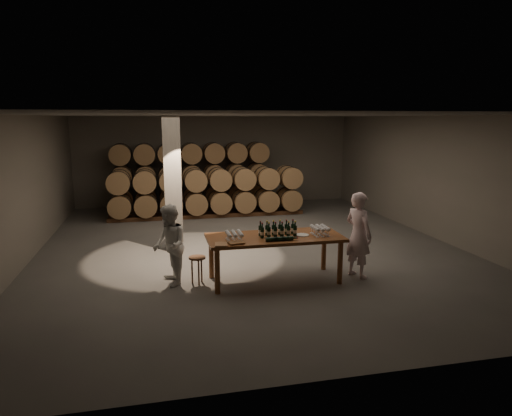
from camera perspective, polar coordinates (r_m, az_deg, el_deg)
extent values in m
plane|color=#555350|center=(11.37, -0.92, -4.81)|extent=(12.00, 12.00, 0.00)
plane|color=#605E59|center=(10.94, -0.98, 11.53)|extent=(12.00, 12.00, 0.00)
plane|color=slate|center=(16.93, -5.07, 5.91)|extent=(10.00, 0.00, 10.00)
plane|color=slate|center=(5.42, 12.01, -5.39)|extent=(10.00, 0.00, 10.00)
plane|color=slate|center=(11.18, -26.95, 2.09)|extent=(0.00, 12.00, 12.00)
plane|color=slate|center=(13.00, 21.23, 3.64)|extent=(0.00, 12.00, 12.00)
cube|color=gray|center=(11.03, -10.38, 3.01)|extent=(0.40, 0.40, 3.20)
cylinder|color=brown|center=(8.30, -4.86, -7.90)|extent=(0.10, 0.10, 0.84)
cylinder|color=brown|center=(8.90, 10.47, -6.72)|extent=(0.10, 0.10, 0.84)
cylinder|color=brown|center=(9.11, -5.60, -6.17)|extent=(0.10, 0.10, 0.84)
cylinder|color=brown|center=(9.67, 8.48, -5.23)|extent=(0.10, 0.10, 0.84)
cube|color=brown|center=(8.80, 2.36, -3.71)|extent=(2.60, 1.10, 0.06)
cube|color=#502E1B|center=(15.96, -7.87, -0.06)|extent=(5.48, 0.10, 0.12)
cube|color=#502E1B|center=(16.55, -8.05, 0.33)|extent=(5.48, 0.10, 0.12)
cylinder|color=#9E7847|center=(16.17, -16.29, 1.22)|extent=(0.70, 0.95, 0.70)
cylinder|color=black|center=(15.91, -16.35, 1.07)|extent=(0.73, 0.04, 0.73)
cylinder|color=black|center=(16.43, -16.24, 1.37)|extent=(0.73, 0.04, 0.73)
cylinder|color=#9E7847|center=(16.14, -13.53, 1.34)|extent=(0.70, 0.95, 0.70)
cylinder|color=black|center=(15.88, -13.54, 1.19)|extent=(0.73, 0.04, 0.73)
cylinder|color=black|center=(16.39, -13.52, 1.49)|extent=(0.73, 0.04, 0.73)
cylinder|color=#9E7847|center=(16.14, -10.76, 1.46)|extent=(0.70, 0.95, 0.70)
cylinder|color=black|center=(15.88, -10.73, 1.30)|extent=(0.73, 0.04, 0.73)
cylinder|color=black|center=(16.40, -10.79, 1.60)|extent=(0.73, 0.04, 0.73)
cylinder|color=#9E7847|center=(16.18, -8.00, 1.57)|extent=(0.70, 0.95, 0.70)
cylinder|color=black|center=(15.92, -7.92, 1.42)|extent=(0.73, 0.04, 0.73)
cylinder|color=black|center=(16.44, -8.08, 1.71)|extent=(0.73, 0.04, 0.73)
cylinder|color=#9E7847|center=(16.26, -5.26, 1.68)|extent=(0.70, 0.95, 0.70)
cylinder|color=black|center=(16.00, -5.14, 1.53)|extent=(0.73, 0.04, 0.73)
cylinder|color=black|center=(16.51, -5.38, 1.82)|extent=(0.73, 0.04, 0.73)
cylinder|color=#9E7847|center=(16.37, -2.55, 1.78)|extent=(0.70, 0.95, 0.70)
cylinder|color=black|center=(16.12, -2.39, 1.63)|extent=(0.73, 0.04, 0.73)
cylinder|color=black|center=(16.63, -2.71, 1.92)|extent=(0.73, 0.04, 0.73)
cylinder|color=#9E7847|center=(16.53, 0.11, 1.87)|extent=(0.70, 0.95, 0.70)
cylinder|color=black|center=(16.28, 0.31, 1.73)|extent=(0.73, 0.04, 0.73)
cylinder|color=black|center=(16.78, -0.08, 2.01)|extent=(0.73, 0.04, 0.73)
cylinder|color=#9E7847|center=(16.07, -16.43, 3.82)|extent=(0.70, 0.95, 0.70)
cylinder|color=black|center=(15.81, -16.49, 3.71)|extent=(0.73, 0.04, 0.73)
cylinder|color=black|center=(16.32, -16.38, 3.93)|extent=(0.73, 0.04, 0.73)
cylinder|color=#9E7847|center=(16.03, -13.65, 3.95)|extent=(0.70, 0.95, 0.70)
cylinder|color=black|center=(15.77, -13.66, 3.83)|extent=(0.73, 0.04, 0.73)
cylinder|color=black|center=(16.29, -13.63, 4.06)|extent=(0.73, 0.04, 0.73)
cylinder|color=#9E7847|center=(16.03, -10.86, 4.06)|extent=(0.70, 0.95, 0.70)
cylinder|color=black|center=(15.78, -10.82, 3.95)|extent=(0.73, 0.04, 0.73)
cylinder|color=black|center=(16.29, -10.89, 4.17)|extent=(0.73, 0.04, 0.73)
cylinder|color=#9E7847|center=(16.08, -8.07, 4.17)|extent=(0.70, 0.95, 0.70)
cylinder|color=black|center=(15.82, -7.99, 4.06)|extent=(0.73, 0.04, 0.73)
cylinder|color=black|center=(16.33, -8.15, 4.28)|extent=(0.73, 0.04, 0.73)
cylinder|color=#9E7847|center=(16.16, -5.31, 4.27)|extent=(0.70, 0.95, 0.70)
cylinder|color=black|center=(15.90, -5.19, 4.16)|extent=(0.73, 0.04, 0.73)
cylinder|color=black|center=(16.41, -5.42, 4.37)|extent=(0.73, 0.04, 0.73)
cylinder|color=#9E7847|center=(16.27, -2.57, 4.35)|extent=(0.70, 0.95, 0.70)
cylinder|color=black|center=(16.02, -2.41, 4.24)|extent=(0.73, 0.04, 0.73)
cylinder|color=black|center=(16.53, -2.73, 4.45)|extent=(0.73, 0.04, 0.73)
cylinder|color=#9E7847|center=(16.42, 0.11, 4.42)|extent=(0.70, 0.95, 0.70)
cylinder|color=black|center=(16.17, 0.32, 4.32)|extent=(0.73, 0.04, 0.73)
cylinder|color=black|center=(16.68, -0.08, 4.52)|extent=(0.73, 0.04, 0.73)
cylinder|color=#9E7847|center=(16.00, -16.58, 6.45)|extent=(0.70, 0.95, 0.70)
cylinder|color=black|center=(15.74, -16.64, 6.38)|extent=(0.73, 0.04, 0.73)
cylinder|color=black|center=(16.25, -16.52, 6.52)|extent=(0.73, 0.04, 0.73)
cylinder|color=#9E7847|center=(15.96, -13.77, 6.58)|extent=(0.70, 0.95, 0.70)
cylinder|color=black|center=(15.70, -13.79, 6.51)|extent=(0.73, 0.04, 0.73)
cylinder|color=black|center=(16.22, -13.75, 6.65)|extent=(0.73, 0.04, 0.73)
cylinder|color=#9E7847|center=(15.96, -10.95, 6.70)|extent=(0.70, 0.95, 0.70)
cylinder|color=black|center=(15.70, -10.92, 6.63)|extent=(0.73, 0.04, 0.73)
cylinder|color=black|center=(16.22, -10.98, 6.77)|extent=(0.73, 0.04, 0.73)
cylinder|color=#9E7847|center=(16.01, -8.14, 6.80)|extent=(0.70, 0.95, 0.70)
cylinder|color=black|center=(15.75, -8.07, 6.73)|extent=(0.73, 0.04, 0.73)
cylinder|color=black|center=(16.26, -8.22, 6.86)|extent=(0.73, 0.04, 0.73)
cylinder|color=#9E7847|center=(16.08, -5.35, 6.88)|extent=(0.70, 0.95, 0.70)
cylinder|color=black|center=(15.83, -5.23, 6.82)|extent=(0.73, 0.04, 0.73)
cylinder|color=black|center=(16.34, -5.47, 6.95)|extent=(0.73, 0.04, 0.73)
cylinder|color=#9E7847|center=(16.20, -2.60, 6.95)|extent=(0.70, 0.95, 0.70)
cylinder|color=black|center=(15.95, -2.43, 6.89)|extent=(0.73, 0.04, 0.73)
cylinder|color=black|center=(16.46, -2.76, 7.01)|extent=(0.73, 0.04, 0.73)
cylinder|color=#9E7847|center=(16.35, 0.12, 7.00)|extent=(0.70, 0.95, 0.70)
cylinder|color=black|center=(16.10, 0.32, 6.94)|extent=(0.73, 0.04, 0.73)
cylinder|color=black|center=(16.61, -0.08, 7.06)|extent=(0.73, 0.04, 0.73)
cube|color=#502E1B|center=(14.63, -5.89, -1.03)|extent=(6.26, 0.10, 0.12)
cube|color=#502E1B|center=(15.21, -6.16, -0.56)|extent=(6.26, 0.10, 0.12)
cylinder|color=#9E7847|center=(14.79, -16.62, 0.32)|extent=(0.70, 0.95, 0.70)
cylinder|color=black|center=(14.54, -16.68, 0.13)|extent=(0.73, 0.04, 0.73)
cylinder|color=black|center=(15.05, -16.55, 0.50)|extent=(0.73, 0.04, 0.73)
cylinder|color=#9E7847|center=(14.76, -13.60, 0.45)|extent=(0.70, 0.95, 0.70)
cylinder|color=black|center=(14.50, -13.61, 0.26)|extent=(0.73, 0.04, 0.73)
cylinder|color=black|center=(15.01, -13.58, 0.62)|extent=(0.73, 0.04, 0.73)
cylinder|color=#9E7847|center=(14.76, -10.57, 0.57)|extent=(0.70, 0.95, 0.70)
cylinder|color=black|center=(14.51, -10.53, 0.39)|extent=(0.73, 0.04, 0.73)
cylinder|color=black|center=(15.02, -10.61, 0.75)|extent=(0.73, 0.04, 0.73)
cylinder|color=#9E7847|center=(14.81, -7.56, 0.70)|extent=(0.70, 0.95, 0.70)
cylinder|color=black|center=(14.55, -7.46, 0.52)|extent=(0.73, 0.04, 0.73)
cylinder|color=black|center=(15.06, -7.64, 0.87)|extent=(0.73, 0.04, 0.73)
cylinder|color=#9E7847|center=(14.89, -4.57, 0.82)|extent=(0.70, 0.95, 0.70)
cylinder|color=black|center=(14.64, -4.42, 0.64)|extent=(0.73, 0.04, 0.73)
cylinder|color=black|center=(15.14, -4.70, 0.99)|extent=(0.73, 0.04, 0.73)
cylinder|color=#9E7847|center=(15.02, -1.62, 0.94)|extent=(0.70, 0.95, 0.70)
cylinder|color=black|center=(14.77, -1.43, 0.76)|extent=(0.73, 0.04, 0.73)
cylinder|color=black|center=(15.27, -1.80, 1.10)|extent=(0.73, 0.04, 0.73)
cylinder|color=#9E7847|center=(15.18, 1.27, 1.05)|extent=(0.70, 0.95, 0.70)
cylinder|color=black|center=(14.93, 1.51, 0.88)|extent=(0.73, 0.04, 0.73)
cylinder|color=black|center=(15.43, 1.04, 1.21)|extent=(0.73, 0.04, 0.73)
cylinder|color=#9E7847|center=(15.38, 4.10, 1.16)|extent=(0.70, 0.95, 0.70)
cylinder|color=black|center=(15.14, 4.38, 0.99)|extent=(0.73, 0.04, 0.73)
cylinder|color=black|center=(15.63, 3.82, 1.32)|extent=(0.73, 0.04, 0.73)
cylinder|color=#9E7847|center=(14.68, -16.78, 3.16)|extent=(0.70, 0.95, 0.70)
cylinder|color=black|center=(14.42, -16.85, 3.02)|extent=(0.73, 0.04, 0.73)
cylinder|color=black|center=(14.94, -16.71, 3.29)|extent=(0.73, 0.04, 0.73)
cylinder|color=#9E7847|center=(14.64, -13.73, 3.29)|extent=(0.70, 0.95, 0.70)
cylinder|color=black|center=(14.38, -13.75, 3.16)|extent=(0.73, 0.04, 0.73)
cylinder|color=black|center=(14.90, -13.71, 3.42)|extent=(0.73, 0.04, 0.73)
cylinder|color=#9E7847|center=(14.65, -10.67, 3.42)|extent=(0.70, 0.95, 0.70)
cylinder|color=black|center=(14.39, -10.64, 3.29)|extent=(0.73, 0.04, 0.73)
cylinder|color=black|center=(14.90, -10.71, 3.55)|extent=(0.73, 0.04, 0.73)
cylinder|color=#9E7847|center=(14.69, -7.63, 3.54)|extent=(0.70, 0.95, 0.70)
cylinder|color=black|center=(14.43, -7.54, 3.41)|extent=(0.73, 0.04, 0.73)
cylinder|color=black|center=(14.95, -7.72, 3.66)|extent=(0.73, 0.04, 0.73)
cylinder|color=#9E7847|center=(14.78, -4.61, 3.64)|extent=(0.70, 0.95, 0.70)
cylinder|color=black|center=(14.52, -4.47, 3.51)|extent=(0.73, 0.04, 0.73)
cylinder|color=black|center=(15.03, -4.75, 3.77)|extent=(0.73, 0.04, 0.73)
cylinder|color=#9E7847|center=(14.90, -1.63, 3.74)|extent=(0.70, 0.95, 0.70)
cylinder|color=black|center=(14.65, -1.44, 3.61)|extent=(0.73, 0.04, 0.73)
cylinder|color=black|center=(15.16, -1.82, 3.86)|extent=(0.73, 0.04, 0.73)
cylinder|color=#9E7847|center=(15.07, 1.29, 3.82)|extent=(0.70, 0.95, 0.70)
cylinder|color=black|center=(14.82, 1.53, 3.70)|extent=(0.73, 0.04, 0.73)
cylinder|color=black|center=(15.32, 1.05, 3.94)|extent=(0.73, 0.04, 0.73)
cylinder|color=#9E7847|center=(15.27, 4.13, 3.89)|extent=(0.70, 0.95, 0.70)
cylinder|color=black|center=(15.03, 4.42, 3.77)|extent=(0.73, 0.04, 0.73)
cylinder|color=black|center=(15.52, 3.86, 4.01)|extent=(0.73, 0.04, 0.73)
cylinder|color=black|center=(8.62, 0.78, -3.12)|extent=(0.07, 0.07, 0.20)
cylinder|color=silver|center=(8.62, 0.78, -3.17)|extent=(0.07, 0.07, 0.06)
cylinder|color=black|center=(8.59, 0.78, -2.21)|extent=(0.03, 0.03, 0.08)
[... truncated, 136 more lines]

